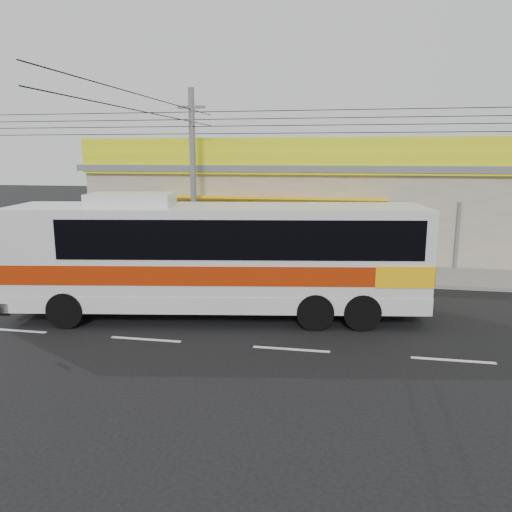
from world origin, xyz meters
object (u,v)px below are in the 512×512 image
Objects in this scene: motorbike_dark at (110,248)px; utility_pole at (192,122)px; coach_bus at (224,252)px; motorbike_red at (156,254)px.

utility_pole reaches higher than motorbike_dark.
coach_bus reaches higher than motorbike_red.
motorbike_dark is at bearing 49.55° from motorbike_red.
motorbike_dark is 7.52m from utility_pole.
motorbike_dark is 0.05× the size of utility_pole.
coach_bus is 10.36m from motorbike_dark.
coach_bus is 0.37× the size of utility_pole.
motorbike_dark is (-7.34, 7.16, -1.44)m from coach_bus.
utility_pole reaches higher than motorbike_red.
motorbike_red reaches higher than motorbike_dark.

